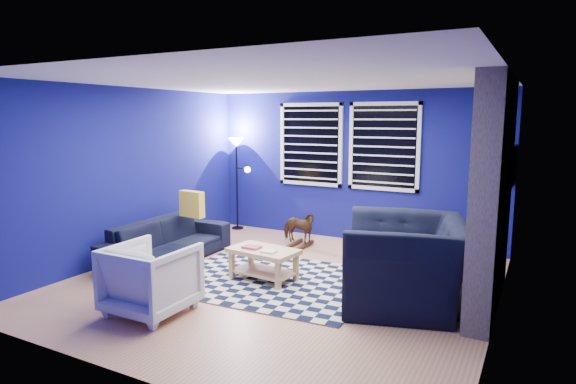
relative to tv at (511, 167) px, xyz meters
The scene contains 18 objects.
floor 3.46m from the tv, 140.73° to the right, with size 5.00×5.00×0.00m, color tan.
ceiling 3.35m from the tv, 140.73° to the right, with size 5.00×5.00×0.00m, color white.
wall_back 2.50m from the tv, 168.45° to the left, with size 5.00×5.00×0.00m, color navy.
wall_left 5.34m from the tv, 157.98° to the right, with size 5.00×5.00×0.00m, color navy.
wall_right 2.01m from the tv, 88.45° to the right, with size 5.00×5.00×0.00m, color navy.
fireplace 1.52m from the tv, 93.32° to the right, with size 0.65×2.00×2.50m.
window_left 3.24m from the tv, behind, with size 1.17×0.06×1.42m.
window_right 1.96m from the tv, 166.32° to the left, with size 1.17×0.06×1.42m.
tv is the anchor object (origin of this frame).
rug 3.53m from the tv, 142.80° to the right, with size 2.50×2.00×0.02m, color black.
sofa 4.87m from the tv, 155.95° to the right, with size 0.80×2.05×0.60m, color black.
armchair_big 2.30m from the tv, 115.13° to the right, with size 1.28×1.47×0.95m, color black.
armchair_bent 4.81m from the tv, 132.96° to the right, with size 0.80×0.83×0.75m, color gray.
rocking_horse 3.21m from the tv, behind, with size 0.61×0.28×0.51m, color #402814.
coffee_table 3.52m from the tv, 143.16° to the right, with size 0.92×0.60×0.44m.
cabinet 1.51m from the tv, behind, with size 0.67×0.47×0.63m.
floor_lamp 4.58m from the tv, behind, with size 0.46×0.28×1.69m.
throw_pillow 4.50m from the tv, 159.64° to the right, with size 0.41×0.12×0.39m, color yellow.
Camera 1 is at (2.82, -5.08, 2.07)m, focal length 30.00 mm.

